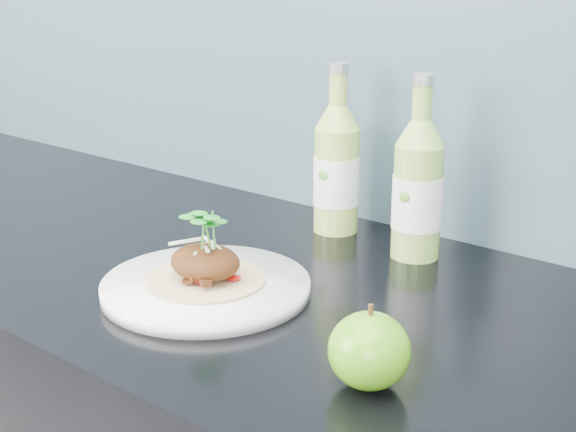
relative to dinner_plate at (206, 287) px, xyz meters
The scene contains 5 objects.
dinner_plate is the anchor object (origin of this frame).
pork_taco 0.04m from the dinner_plate, 86.42° to the left, with size 0.15×0.15×0.10m.
green_apple 0.29m from the dinner_plate, 12.43° to the right, with size 0.10×0.10×0.08m.
cider_bottle_left 0.30m from the dinner_plate, 93.11° to the left, with size 0.08×0.08×0.25m.
cider_bottle_right 0.31m from the dinner_plate, 64.03° to the left, with size 0.09×0.09×0.25m.
Camera 1 is at (0.53, 0.98, 1.29)m, focal length 50.00 mm.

